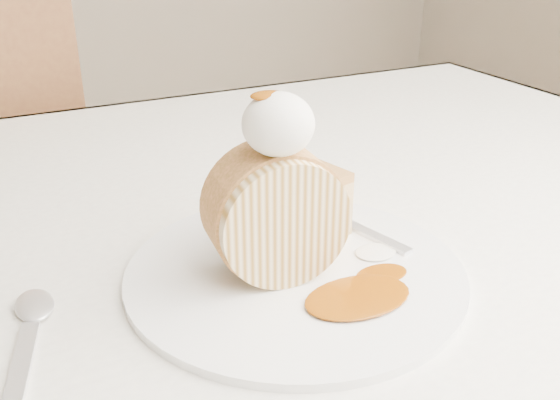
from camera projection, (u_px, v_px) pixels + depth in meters
name	position (u px, v px, depth m)	size (l,w,h in m)	color
table	(224.00, 274.00, 0.73)	(1.40, 0.90, 0.75)	white
plate	(295.00, 272.00, 0.55)	(0.30, 0.30, 0.01)	white
roulade_slice	(276.00, 214.00, 0.52)	(0.11, 0.11, 0.06)	beige
cake_chunk	(306.00, 208.00, 0.60)	(0.07, 0.06, 0.06)	#CD864D
whipped_cream	(278.00, 124.00, 0.48)	(0.06, 0.06, 0.05)	white
caramel_drizzle	(268.00, 87.00, 0.47)	(0.03, 0.02, 0.01)	#833D05
caramel_pool	(358.00, 297.00, 0.51)	(0.09, 0.06, 0.00)	#833D05
fork	(358.00, 228.00, 0.62)	(0.02, 0.18, 0.00)	silver
spoon	(16.00, 387.00, 0.42)	(0.03, 0.18, 0.00)	silver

